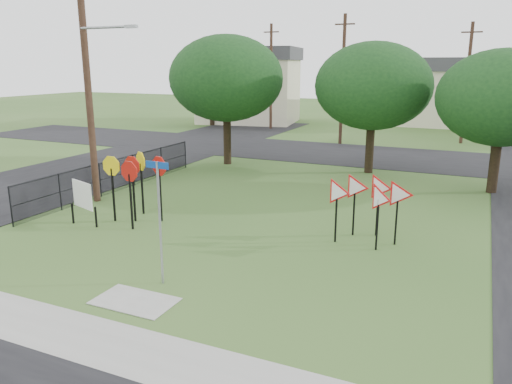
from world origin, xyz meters
TOP-DOWN VIEW (x-y plane):
  - ground at (0.00, 0.00)m, footprint 140.00×140.00m
  - sidewalk at (0.00, -4.20)m, footprint 30.00×1.60m
  - planting_strip at (0.00, -5.40)m, footprint 30.00×0.80m
  - street_left at (-12.00, 10.00)m, footprint 8.00×50.00m
  - street_far at (0.00, 20.00)m, footprint 60.00×8.00m
  - curb_pad at (0.00, -2.40)m, footprint 2.00×1.20m
  - street_name_sign at (0.01, -1.22)m, footprint 0.68×0.07m
  - stop_sign_cluster at (-3.96, 2.91)m, footprint 2.33×1.94m
  - yield_sign_cluster at (4.25, 4.25)m, footprint 2.76×1.75m
  - info_board at (-5.39, 1.71)m, footprint 1.24×0.47m
  - utility_pole_main at (-7.24, 4.50)m, footprint 3.55×0.33m
  - far_pole_a at (-2.00, 24.00)m, footprint 1.40×0.24m
  - far_pole_b at (6.00, 28.00)m, footprint 1.40×0.24m
  - far_pole_c at (-10.00, 30.00)m, footprint 1.40×0.24m
  - fence_run at (-7.60, 6.25)m, footprint 0.05×11.55m
  - house_left at (-14.00, 34.00)m, footprint 10.58×8.88m
  - house_mid at (4.00, 40.00)m, footprint 8.40×8.40m
  - tree_near_left at (-6.00, 14.00)m, footprint 6.40×6.40m
  - tree_near_mid at (2.00, 15.00)m, footprint 6.00×6.00m
  - tree_near_right at (8.00, 13.00)m, footprint 5.60×5.60m
  - tree_far_left at (-16.00, 30.00)m, footprint 6.80×6.80m

SIDE VIEW (x-z plane):
  - ground at x=0.00m, z-range 0.00..0.00m
  - planting_strip at x=0.00m, z-range 0.00..0.02m
  - sidewalk at x=0.00m, z-range 0.00..0.02m
  - street_left at x=-12.00m, z-range 0.00..0.02m
  - street_far at x=0.00m, z-range 0.00..0.02m
  - curb_pad at x=0.00m, z-range 0.00..0.02m
  - fence_run at x=-7.60m, z-range 0.03..1.53m
  - info_board at x=-5.39m, z-range 0.26..1.89m
  - yield_sign_cluster at x=4.25m, z-range 0.52..2.68m
  - stop_sign_cluster at x=-3.96m, z-range 0.60..3.06m
  - street_name_sign at x=0.01m, z-range 0.22..3.51m
  - house_mid at x=4.00m, z-range 0.05..6.25m
  - house_left at x=-14.00m, z-range 0.05..7.25m
  - tree_near_right at x=8.00m, z-range 1.06..7.39m
  - far_pole_b at x=6.00m, z-range 0.10..8.60m
  - tree_near_mid at x=2.00m, z-range 1.14..7.94m
  - far_pole_a at x=-2.00m, z-range 0.10..9.10m
  - far_pole_c at x=-10.00m, z-range 0.10..9.10m
  - tree_near_left at x=-6.00m, z-range 1.22..8.49m
  - tree_far_left at x=-16.00m, z-range 1.31..9.04m
  - utility_pole_main at x=-7.24m, z-range 0.21..10.21m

